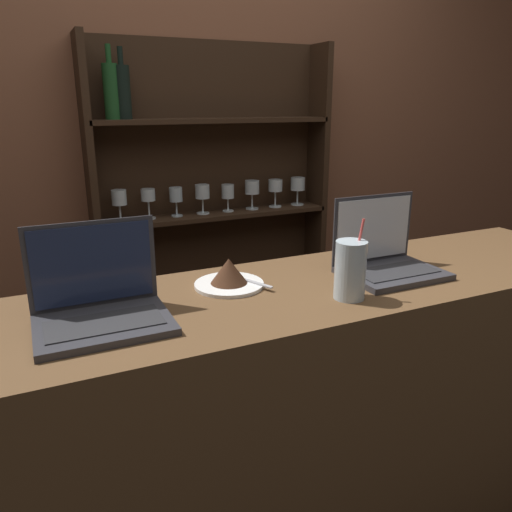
{
  "coord_description": "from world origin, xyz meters",
  "views": [
    {
      "loc": [
        -0.69,
        -0.89,
        1.46
      ],
      "look_at": [
        -0.14,
        0.29,
        1.06
      ],
      "focal_mm": 35.0,
      "sensor_mm": 36.0,
      "label": 1
    }
  ],
  "objects_px": {
    "laptop_far": "(385,256)",
    "cake_plate": "(229,275)",
    "water_glass": "(350,270)",
    "laptop_near": "(100,302)"
  },
  "relations": [
    {
      "from": "water_glass",
      "to": "laptop_far",
      "type": "bearing_deg",
      "value": 30.14
    },
    {
      "from": "laptop_far",
      "to": "cake_plate",
      "type": "height_order",
      "value": "laptop_far"
    },
    {
      "from": "laptop_near",
      "to": "cake_plate",
      "type": "relative_size",
      "value": 1.54
    },
    {
      "from": "laptop_far",
      "to": "cake_plate",
      "type": "relative_size",
      "value": 1.47
    },
    {
      "from": "cake_plate",
      "to": "water_glass",
      "type": "distance_m",
      "value": 0.34
    },
    {
      "from": "cake_plate",
      "to": "water_glass",
      "type": "height_order",
      "value": "water_glass"
    },
    {
      "from": "cake_plate",
      "to": "water_glass",
      "type": "bearing_deg",
      "value": -40.12
    },
    {
      "from": "water_glass",
      "to": "cake_plate",
      "type": "bearing_deg",
      "value": 139.88
    },
    {
      "from": "laptop_far",
      "to": "laptop_near",
      "type": "bearing_deg",
      "value": -179.32
    },
    {
      "from": "laptop_near",
      "to": "cake_plate",
      "type": "height_order",
      "value": "laptop_near"
    }
  ]
}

